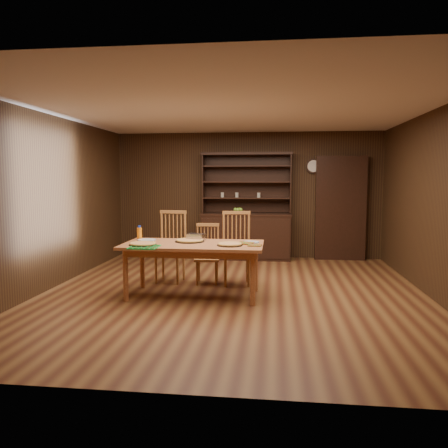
# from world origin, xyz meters

# --- Properties ---
(floor) EXTENTS (6.00, 6.00, 0.00)m
(floor) POSITION_xyz_m (0.00, 0.00, 0.00)
(floor) COLOR brown
(floor) RESTS_ON ground
(room_shell) EXTENTS (6.00, 6.00, 6.00)m
(room_shell) POSITION_xyz_m (0.00, 0.00, 1.58)
(room_shell) COLOR white
(room_shell) RESTS_ON floor
(china_hutch) EXTENTS (1.84, 0.52, 2.17)m
(china_hutch) POSITION_xyz_m (-0.00, 2.75, 0.60)
(china_hutch) COLOR black
(china_hutch) RESTS_ON floor
(doorway) EXTENTS (1.00, 0.18, 2.10)m
(doorway) POSITION_xyz_m (1.90, 2.90, 1.05)
(doorway) COLOR black
(doorway) RESTS_ON floor
(wall_clock) EXTENTS (0.30, 0.05, 0.30)m
(wall_clock) POSITION_xyz_m (1.35, 2.96, 1.90)
(wall_clock) COLOR black
(wall_clock) RESTS_ON room_shell
(dining_table) EXTENTS (1.94, 0.97, 0.75)m
(dining_table) POSITION_xyz_m (-0.54, -0.21, 0.67)
(dining_table) COLOR #C57544
(dining_table) RESTS_ON floor
(chair_left) EXTENTS (0.50, 0.48, 1.13)m
(chair_left) POSITION_xyz_m (-1.07, 0.69, 0.60)
(chair_left) COLOR #AE7D3B
(chair_left) RESTS_ON floor
(chair_center) EXTENTS (0.41, 0.39, 0.94)m
(chair_center) POSITION_xyz_m (-0.47, 0.62, 0.50)
(chair_center) COLOR #AE7D3B
(chair_center) RESTS_ON floor
(chair_right) EXTENTS (0.52, 0.50, 1.14)m
(chair_right) POSITION_xyz_m (-0.01, 0.62, 0.61)
(chair_right) COLOR #AE7D3B
(chair_right) RESTS_ON floor
(pizza_left) EXTENTS (0.37, 0.37, 0.04)m
(pizza_left) POSITION_xyz_m (-1.19, -0.44, 0.77)
(pizza_left) COLOR black
(pizza_left) RESTS_ON dining_table
(pizza_right) EXTENTS (0.35, 0.35, 0.04)m
(pizza_right) POSITION_xyz_m (-0.01, -0.34, 0.77)
(pizza_right) COLOR black
(pizza_right) RESTS_ON dining_table
(pizza_center) EXTENTS (0.42, 0.42, 0.04)m
(pizza_center) POSITION_xyz_m (-0.62, -0.05, 0.77)
(pizza_center) COLOR black
(pizza_center) RESTS_ON dining_table
(cooling_rack) EXTENTS (0.42, 0.42, 0.02)m
(cooling_rack) POSITION_xyz_m (-1.12, -0.63, 0.76)
(cooling_rack) COLOR green
(cooling_rack) RESTS_ON dining_table
(plate_left) EXTENTS (0.27, 0.27, 0.02)m
(plate_left) POSITION_xyz_m (-1.27, -0.00, 0.76)
(plate_left) COLOR white
(plate_left) RESTS_ON dining_table
(plate_right) EXTENTS (0.24, 0.24, 0.02)m
(plate_right) POSITION_xyz_m (0.25, -0.05, 0.76)
(plate_right) COLOR white
(plate_right) RESTS_ON dining_table
(foil_dish) EXTENTS (0.28, 0.23, 0.10)m
(foil_dish) POSITION_xyz_m (-0.55, 0.10, 0.80)
(foil_dish) COLOR silver
(foil_dish) RESTS_ON dining_table
(juice_bottle) EXTENTS (0.07, 0.07, 0.20)m
(juice_bottle) POSITION_xyz_m (-1.41, 0.11, 0.84)
(juice_bottle) COLOR orange
(juice_bottle) RESTS_ON dining_table
(pot_holder_a) EXTENTS (0.19, 0.19, 0.01)m
(pot_holder_a) POSITION_xyz_m (0.32, -0.32, 0.76)
(pot_holder_a) COLOR #A61D13
(pot_holder_a) RESTS_ON dining_table
(pot_holder_b) EXTENTS (0.28, 0.28, 0.02)m
(pot_holder_b) POSITION_xyz_m (0.19, -0.15, 0.76)
(pot_holder_b) COLOR #A61D13
(pot_holder_b) RESTS_ON dining_table
(fruit_bowl) EXTENTS (0.28, 0.28, 0.12)m
(fruit_bowl) POSITION_xyz_m (-0.16, 2.69, 0.98)
(fruit_bowl) COLOR black
(fruit_bowl) RESTS_ON china_hutch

